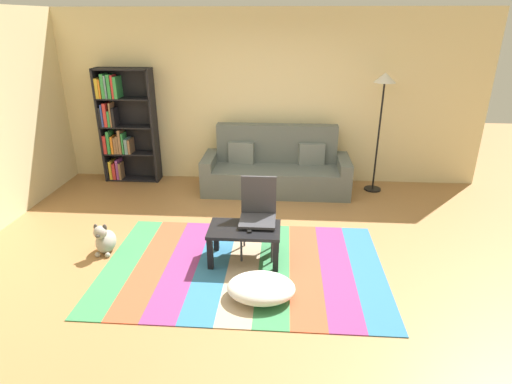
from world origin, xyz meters
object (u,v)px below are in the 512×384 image
coffee_table (244,234)px  dog (105,240)px  standing_lamp (383,94)px  tv_remote (249,229)px  pouf (261,288)px  couch (276,169)px  folding_chair (258,209)px  bookshelf (122,127)px

coffee_table → dog: (-1.63, 0.06, -0.18)m
standing_lamp → dog: bearing=-147.7°
standing_lamp → tv_remote: standing_lamp is taller
coffee_table → pouf: bearing=-71.4°
standing_lamp → tv_remote: 3.11m
couch → coffee_table: bearing=-97.6°
pouf → standing_lamp: standing_lamp is taller
pouf → tv_remote: 0.72m
pouf → folding_chair: (-0.09, 0.90, 0.42)m
pouf → dog: bearing=158.4°
bookshelf → pouf: (2.46, -3.12, -0.79)m
coffee_table → folding_chair: size_ratio=0.87×
tv_remote → standing_lamp: bearing=39.4°
tv_remote → folding_chair: folding_chair is taller
standing_lamp → folding_chair: standing_lamp is taller
coffee_table → pouf: 0.74m
coffee_table → standing_lamp: 3.14m
bookshelf → coffee_table: 3.37m
dog → folding_chair: 1.82m
pouf → folding_chair: size_ratio=0.74×
couch → dog: (-1.92, -2.10, -0.18)m
bookshelf → coffee_table: size_ratio=2.33×
coffee_table → tv_remote: size_ratio=5.24×
coffee_table → dog: coffee_table is taller
bookshelf → couch: bearing=-6.4°
couch → pouf: bearing=-91.3°
coffee_table → couch: bearing=82.4°
pouf → couch: bearing=88.7°
bookshelf → folding_chair: size_ratio=2.04×
pouf → bookshelf: bearing=128.3°
coffee_table → pouf: size_ratio=1.18×
couch → standing_lamp: 1.95m
dog → folding_chair: folding_chair is taller
standing_lamp → coffee_table: bearing=-129.2°
couch → pouf: couch is taller
couch → standing_lamp: size_ratio=1.24×
pouf → dog: dog is taller
couch → bookshelf: size_ratio=1.23×
coffee_table → pouf: coffee_table is taller
bookshelf → tv_remote: (2.29, -2.49, -0.49)m
couch → folding_chair: couch is taller
folding_chair → bookshelf: bearing=156.9°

